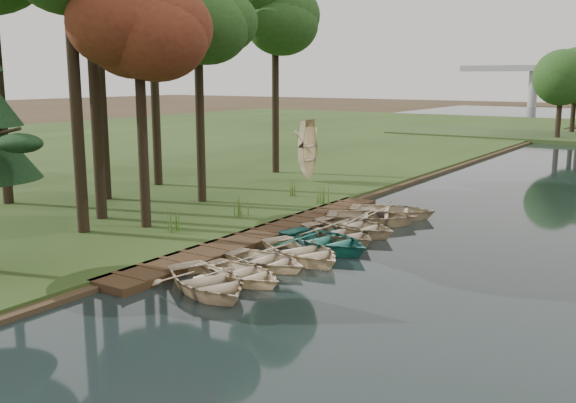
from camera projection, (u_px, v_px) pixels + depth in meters
The scene contains 19 objects.
ground at pixel (301, 244), 24.21m from camera, with size 300.00×300.00×0.00m, color #3D2F1D.
boardwalk at pixel (266, 234), 25.06m from camera, with size 1.60×16.00×0.30m, color #392716.
rowboat_0 at pixel (207, 278), 18.63m from camera, with size 2.71×3.79×0.79m, color beige.
rowboat_1 at pixel (242, 271), 19.61m from camera, with size 2.23×3.12×0.65m, color beige.
rowboat_2 at pixel (266, 258), 21.01m from camera, with size 2.21×3.10×0.64m, color beige.
rowboat_3 at pixel (302, 249), 21.87m from camera, with size 2.68×3.75×0.78m, color beige.
rowboat_4 at pixel (325, 238), 23.22m from camera, with size 2.76×3.87×0.80m, color teal.
rowboat_5 at pixel (339, 231), 24.45m from camera, with size 2.62×3.66×0.76m, color beige.
rowboat_6 at pixel (355, 224), 25.54m from camera, with size 2.64×3.70×0.77m, color beige.
rowboat_7 at pixel (371, 215), 27.19m from camera, with size 2.75×3.85×0.80m, color beige.
rowboat_8 at pixel (392, 209), 28.41m from camera, with size 2.72×3.81×0.79m, color beige.
stored_rowboat at pixel (308, 175), 36.89m from camera, with size 2.53×3.55×0.73m, color beige.
tree_2 at pixel (138, 23), 24.20m from camera, with size 3.96×3.96×9.66m.
tree_4 at pixel (197, 18), 29.32m from camera, with size 4.34×4.34×10.50m.
tree_6 at pixel (275, 16), 38.61m from camera, with size 4.72×4.72×11.61m.
reeds_0 at pixel (173, 219), 24.79m from camera, with size 0.60×0.60×1.00m, color #3F661E.
reeds_1 at pixel (241, 206), 27.65m from camera, with size 0.60×0.60×0.85m, color #3F661E.
reeds_2 at pixel (292, 187), 32.27m from camera, with size 0.60×0.60×0.91m, color #3F661E.
reeds_3 at pixel (321, 194), 30.29m from camera, with size 0.60×0.60×0.88m, color #3F661E.
Camera 1 is at (12.66, -19.76, 6.20)m, focal length 40.00 mm.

